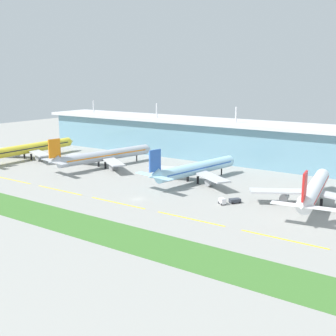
# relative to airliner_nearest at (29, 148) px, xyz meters

# --- Properties ---
(ground_plane) EXTENTS (600.00, 600.00, 0.00)m
(ground_plane) POSITION_rel_airliner_nearest_xyz_m (108.53, -30.93, -6.46)
(ground_plane) COLOR gray
(terminal_building) EXTENTS (288.00, 34.00, 32.49)m
(terminal_building) POSITION_rel_airliner_nearest_xyz_m (108.53, 65.45, 5.49)
(terminal_building) COLOR #6693A8
(terminal_building) RESTS_ON ground
(airliner_nearest) EXTENTS (48.78, 72.04, 18.90)m
(airliner_nearest) POSITION_rel_airliner_nearest_xyz_m (0.00, 0.00, 0.00)
(airliner_nearest) COLOR yellow
(airliner_nearest) RESTS_ON ground
(airliner_near_middle) EXTENTS (47.92, 69.23, 18.90)m
(airliner_near_middle) POSITION_rel_airliner_nearest_xyz_m (54.15, 7.89, -0.00)
(airliner_near_middle) COLOR #ADB2BC
(airliner_near_middle) RESTS_ON ground
(airliner_center) EXTENTS (48.05, 61.52, 18.90)m
(airliner_center) POSITION_rel_airliner_nearest_xyz_m (113.25, 7.22, -0.01)
(airliner_center) COLOR #9ED1EA
(airliner_center) RESTS_ON ground
(airliner_far_middle) EXTENTS (48.25, 62.70, 18.90)m
(airliner_far_middle) POSITION_rel_airliner_nearest_xyz_m (170.85, 0.90, -0.01)
(airliner_far_middle) COLOR white
(airliner_far_middle) RESTS_ON ground
(taxiway_stripe_west) EXTENTS (28.00, 0.70, 0.04)m
(taxiway_stripe_west) POSITION_rel_airliner_nearest_xyz_m (37.53, -39.60, -6.44)
(taxiway_stripe_west) COLOR yellow
(taxiway_stripe_west) RESTS_ON ground
(taxiway_stripe_mid_west) EXTENTS (28.00, 0.70, 0.04)m
(taxiway_stripe_mid_west) POSITION_rel_airliner_nearest_xyz_m (71.53, -39.60, -6.44)
(taxiway_stripe_mid_west) COLOR yellow
(taxiway_stripe_mid_west) RESTS_ON ground
(taxiway_stripe_centre) EXTENTS (28.00, 0.70, 0.04)m
(taxiway_stripe_centre) POSITION_rel_airliner_nearest_xyz_m (105.53, -39.60, -6.44)
(taxiway_stripe_centre) COLOR yellow
(taxiway_stripe_centre) RESTS_ON ground
(taxiway_stripe_mid_east) EXTENTS (28.00, 0.70, 0.04)m
(taxiway_stripe_mid_east) POSITION_rel_airliner_nearest_xyz_m (139.53, -39.60, -6.44)
(taxiway_stripe_mid_east) COLOR yellow
(taxiway_stripe_mid_east) RESTS_ON ground
(taxiway_stripe_east) EXTENTS (28.00, 0.70, 0.04)m
(taxiway_stripe_east) POSITION_rel_airliner_nearest_xyz_m (173.53, -39.60, -6.44)
(taxiway_stripe_east) COLOR yellow
(taxiway_stripe_east) RESTS_ON ground
(grass_verge) EXTENTS (300.00, 18.00, 0.10)m
(grass_verge) POSITION_rel_airliner_nearest_xyz_m (108.53, -66.29, -6.41)
(grass_verge) COLOR #3D702D
(grass_verge) RESTS_ON ground
(pushback_tug) EXTENTS (4.57, 4.96, 1.85)m
(pushback_tug) POSITION_rel_airliner_nearest_xyz_m (144.23, -13.25, -5.36)
(pushback_tug) COLOR #333842
(pushback_tug) RESTS_ON ground
(baggage_cart) EXTENTS (3.94, 3.66, 2.48)m
(baggage_cart) POSITION_rel_airliner_nearest_xyz_m (140.80, -17.51, -5.19)
(baggage_cart) COLOR silver
(baggage_cart) RESTS_ON ground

